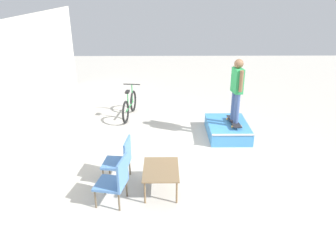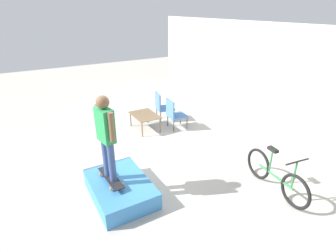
% 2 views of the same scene
% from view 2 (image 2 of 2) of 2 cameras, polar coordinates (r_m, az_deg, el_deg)
% --- Properties ---
extents(ground_plane, '(24.00, 24.00, 0.00)m').
position_cam_2_polar(ground_plane, '(6.55, -5.76, -6.68)').
color(ground_plane, '#B7B2A8').
extents(house_wall_back, '(12.00, 0.06, 3.00)m').
position_cam_2_polar(house_wall_back, '(8.49, 21.30, 10.08)').
color(house_wall_back, beige).
rests_on(house_wall_back, ground_plane).
extents(skate_ramp_box, '(1.50, 1.04, 0.37)m').
position_cam_2_polar(skate_ramp_box, '(5.30, -10.36, -13.24)').
color(skate_ramp_box, '#3D84C6').
rests_on(skate_ramp_box, ground_plane).
extents(skateboard_on_ramp, '(0.87, 0.30, 0.07)m').
position_cam_2_polar(skateboard_on_ramp, '(5.18, -12.34, -10.93)').
color(skateboard_on_ramp, black).
rests_on(skateboard_on_ramp, skate_ramp_box).
extents(person_skater, '(0.56, 0.26, 1.61)m').
position_cam_2_polar(person_skater, '(4.70, -13.37, -1.38)').
color(person_skater, '#384C7A').
rests_on(person_skater, skateboard_on_ramp).
extents(coffee_table, '(0.94, 0.68, 0.47)m').
position_cam_2_polar(coffee_table, '(7.80, -5.08, 2.12)').
color(coffee_table, brown).
rests_on(coffee_table, ground_plane).
extents(patio_chair_left, '(0.61, 0.61, 0.92)m').
position_cam_2_polar(patio_chair_left, '(8.44, -1.30, 4.49)').
color(patio_chair_left, brown).
rests_on(patio_chair_left, ground_plane).
extents(patio_chair_right, '(0.57, 0.57, 0.92)m').
position_cam_2_polar(patio_chair_right, '(7.82, 1.39, 2.83)').
color(patio_chair_right, brown).
rests_on(patio_chair_right, ground_plane).
extents(bicycle, '(1.66, 0.52, 0.92)m').
position_cam_2_polar(bicycle, '(5.65, 22.37, -9.93)').
color(bicycle, black).
rests_on(bicycle, ground_plane).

